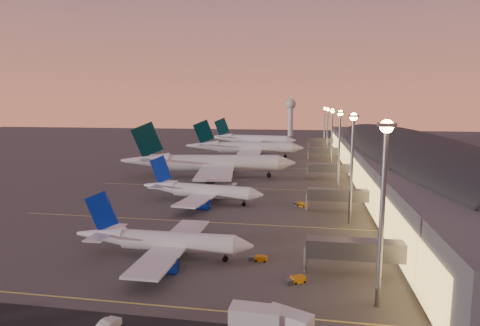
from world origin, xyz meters
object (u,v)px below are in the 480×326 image
(airliner_narrow_south, at_px, (163,241))
(catering_truck_a, at_px, (258,323))
(airliner_wide_near, at_px, (209,163))
(baggage_tug_c, at_px, (301,204))
(airliner_narrow_north, at_px, (201,191))
(baggage_tug_b, at_px, (296,280))
(airliner_wide_mid, at_px, (244,148))
(airliner_wide_far, at_px, (251,139))
(radar_tower, at_px, (291,111))
(baggage_tug_a, at_px, (259,258))

(airliner_narrow_south, relative_size, catering_truck_a, 4.93)
(airliner_wide_near, distance_m, baggage_tug_c, 53.08)
(airliner_narrow_north, bearing_deg, airliner_narrow_south, -76.34)
(baggage_tug_b, relative_size, catering_truck_a, 0.51)
(airliner_wide_mid, height_order, airliner_wide_far, airliner_wide_mid)
(airliner_wide_far, distance_m, catering_truck_a, 218.63)
(airliner_narrow_south, bearing_deg, airliner_wide_near, 98.39)
(airliner_wide_far, relative_size, radar_tower, 1.82)
(baggage_tug_a, height_order, catering_truck_a, catering_truck_a)
(baggage_tug_b, bearing_deg, baggage_tug_c, 56.66)
(airliner_wide_near, relative_size, baggage_tug_a, 20.42)
(airliner_wide_near, bearing_deg, baggage_tug_b, -76.44)
(baggage_tug_a, relative_size, baggage_tug_b, 0.94)
(airliner_narrow_south, xyz_separation_m, baggage_tug_c, (24.22, 41.72, -2.56))
(airliner_wide_mid, relative_size, baggage_tug_c, 14.40)
(airliner_narrow_south, distance_m, airliner_wide_mid, 140.78)
(airliner_wide_far, bearing_deg, catering_truck_a, -73.66)
(radar_tower, xyz_separation_m, baggage_tug_b, (14.55, -294.45, -21.42))
(airliner_wide_near, distance_m, catering_truck_a, 107.64)
(airliner_wide_far, bearing_deg, baggage_tug_b, -71.91)
(airliner_narrow_south, height_order, baggage_tug_a, airliner_narrow_south)
(airliner_wide_far, relative_size, baggage_tug_b, 16.94)
(airliner_wide_near, distance_m, radar_tower, 209.22)
(radar_tower, distance_m, baggage_tug_a, 287.46)
(airliner_narrow_south, relative_size, airliner_wide_mid, 0.54)
(airliner_narrow_south, bearing_deg, baggage_tug_a, 4.60)
(airliner_wide_mid, bearing_deg, baggage_tug_a, -84.59)
(airliner_narrow_south, xyz_separation_m, radar_tower, (9.81, 287.94, 18.75))
(airliner_narrow_north, height_order, airliner_wide_far, airliner_wide_far)
(baggage_tug_a, height_order, baggage_tug_b, baggage_tug_b)
(airliner_wide_mid, xyz_separation_m, baggage_tug_c, (31.68, -98.85, -4.56))
(baggage_tug_b, xyz_separation_m, catering_truck_a, (-3.99, -15.70, 1.31))
(airliner_wide_near, relative_size, airliner_wide_mid, 1.07)
(radar_tower, xyz_separation_m, baggage_tug_a, (7.70, -286.56, -21.44))
(airliner_narrow_south, relative_size, baggage_tug_a, 10.29)
(baggage_tug_c, bearing_deg, radar_tower, 127.61)
(catering_truck_a, bearing_deg, baggage_tug_b, 78.58)
(airliner_wide_far, relative_size, catering_truck_a, 8.68)
(airliner_narrow_north, relative_size, airliner_wide_far, 0.62)
(baggage_tug_c, bearing_deg, airliner_wide_far, 137.43)
(airliner_wide_near, xyz_separation_m, baggage_tug_a, (29.23, -79.09, -5.08))
(radar_tower, bearing_deg, catering_truck_a, -88.05)
(airliner_narrow_south, height_order, airliner_wide_mid, airliner_wide_mid)
(airliner_wide_mid, height_order, radar_tower, radar_tower)
(airliner_wide_far, xyz_separation_m, baggage_tug_a, (28.94, -192.69, -4.45))
(airliner_narrow_north, bearing_deg, catering_truck_a, -60.88)
(airliner_wide_near, xyz_separation_m, radar_tower, (21.52, 207.47, 16.36))
(baggage_tug_b, bearing_deg, airliner_narrow_south, 131.54)
(airliner_wide_mid, height_order, catering_truck_a, airliner_wide_mid)
(airliner_wide_mid, bearing_deg, airliner_narrow_north, -92.74)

